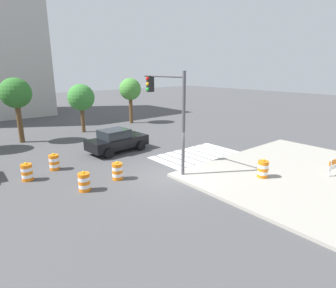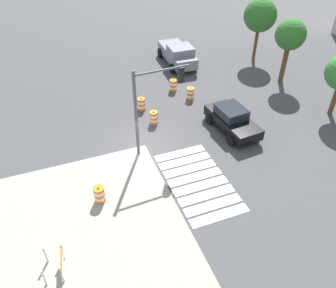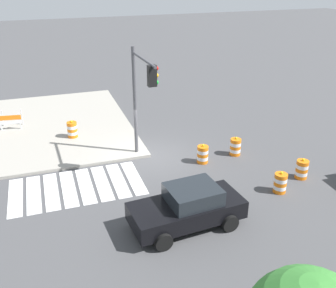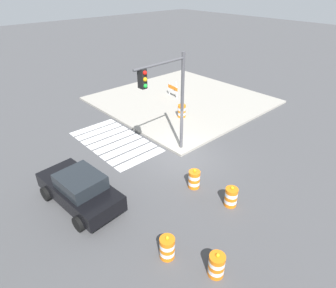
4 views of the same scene
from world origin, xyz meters
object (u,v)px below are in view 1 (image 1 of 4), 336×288
(traffic_barrel_near_corner, at_px, (117,171))
(street_tree_streetside_near, at_px, (130,90))
(sports_car, at_px, (117,140))
(traffic_barrel_on_sidewalk, at_px, (263,169))
(traffic_light_pole, at_px, (169,104))
(street_tree_corner_lot, at_px, (81,98))
(traffic_barrel_median_near, at_px, (54,162))
(street_tree_streetside_mid, at_px, (16,94))
(traffic_barrel_median_far, at_px, (84,182))
(traffic_barrel_crosswalk_end, at_px, (27,172))

(traffic_barrel_near_corner, height_order, street_tree_streetside_near, street_tree_streetside_near)
(sports_car, bearing_deg, traffic_barrel_on_sidewalk, -70.99)
(traffic_light_pole, relative_size, street_tree_corner_lot, 1.24)
(street_tree_corner_lot, bearing_deg, traffic_barrel_median_near, -122.74)
(sports_car, bearing_deg, street_tree_streetside_mid, 122.41)
(traffic_barrel_median_near, bearing_deg, traffic_light_pole, -42.47)
(traffic_barrel_median_far, bearing_deg, traffic_barrel_on_sidewalk, -31.10)
(traffic_barrel_on_sidewalk, bearing_deg, street_tree_streetside_near, 79.47)
(street_tree_streetside_near, xyz_separation_m, street_tree_corner_lot, (-5.89, -0.99, -0.39))
(sports_car, height_order, traffic_barrel_crosswalk_end, sports_car)
(traffic_barrel_near_corner, height_order, traffic_barrel_crosswalk_end, same)
(sports_car, relative_size, traffic_barrel_median_far, 4.35)
(street_tree_streetside_near, relative_size, street_tree_corner_lot, 1.08)
(traffic_barrel_on_sidewalk, distance_m, street_tree_streetside_mid, 18.84)
(traffic_barrel_near_corner, xyz_separation_m, traffic_light_pole, (2.85, -0.86, 3.46))
(traffic_barrel_median_near, xyz_separation_m, street_tree_streetside_mid, (0.11, 8.13, 3.40))
(traffic_barrel_on_sidewalk, bearing_deg, street_tree_streetside_mid, 115.13)
(traffic_barrel_near_corner, bearing_deg, traffic_barrel_median_far, -172.40)
(traffic_barrel_crosswalk_end, height_order, traffic_barrel_median_near, same)
(traffic_barrel_near_corner, relative_size, street_tree_streetside_near, 0.21)
(traffic_barrel_crosswalk_end, xyz_separation_m, street_tree_streetside_mid, (1.77, 8.87, 3.40))
(street_tree_streetside_near, bearing_deg, traffic_barrel_median_far, -129.91)
(street_tree_streetside_mid, bearing_deg, street_tree_corner_lot, 4.37)
(traffic_barrel_median_near, distance_m, traffic_barrel_on_sidewalk, 11.80)
(traffic_barrel_median_far, bearing_deg, traffic_light_pole, -7.09)
(traffic_light_pole, height_order, street_tree_streetside_mid, traffic_light_pole)
(traffic_barrel_on_sidewalk, bearing_deg, traffic_light_pole, 126.32)
(traffic_barrel_median_near, height_order, street_tree_corner_lot, street_tree_corner_lot)
(traffic_barrel_near_corner, distance_m, traffic_light_pole, 4.56)
(traffic_barrel_near_corner, height_order, street_tree_streetside_mid, street_tree_streetside_mid)
(traffic_barrel_median_near, height_order, street_tree_streetside_mid, street_tree_streetside_mid)
(traffic_light_pole, distance_m, street_tree_streetside_mid, 13.54)
(sports_car, xyz_separation_m, traffic_barrel_median_near, (-4.69, -0.91, -0.36))
(traffic_barrel_median_far, bearing_deg, traffic_barrel_crosswalk_end, 119.23)
(traffic_barrel_median_far, xyz_separation_m, traffic_barrel_on_sidewalk, (7.87, -4.75, 0.15))
(traffic_barrel_median_near, bearing_deg, traffic_barrel_near_corner, -60.18)
(traffic_barrel_median_near, relative_size, traffic_barrel_on_sidewalk, 1.00)
(traffic_barrel_median_far, relative_size, traffic_light_pole, 0.19)
(traffic_barrel_crosswalk_end, relative_size, street_tree_streetside_near, 0.21)
(traffic_barrel_median_far, height_order, street_tree_streetside_near, street_tree_streetside_near)
(traffic_barrel_near_corner, bearing_deg, street_tree_streetside_near, 54.88)
(traffic_barrel_median_near, distance_m, street_tree_streetside_mid, 8.81)
(traffic_barrel_near_corner, distance_m, street_tree_corner_lot, 12.95)
(traffic_barrel_crosswalk_end, distance_m, traffic_barrel_median_near, 1.82)
(street_tree_streetside_mid, distance_m, street_tree_corner_lot, 5.43)
(street_tree_streetside_near, distance_m, street_tree_corner_lot, 5.99)
(traffic_barrel_median_near, bearing_deg, traffic_barrel_on_sidewalk, -47.33)
(traffic_light_pole, bearing_deg, traffic_barrel_median_far, 172.91)
(sports_car, xyz_separation_m, street_tree_streetside_near, (6.69, 8.61, 2.76))
(sports_car, relative_size, street_tree_corner_lot, 1.00)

